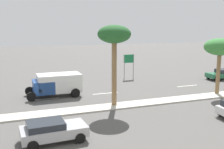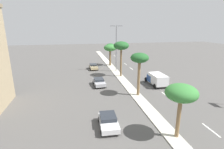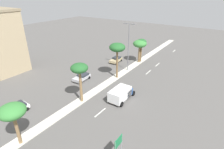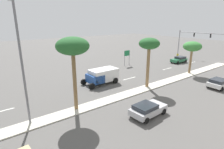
{
  "view_description": "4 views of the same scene",
  "coord_description": "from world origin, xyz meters",
  "px_view_note": "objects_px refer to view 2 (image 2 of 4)",
  "views": [
    {
      "loc": [
        -21.42,
        32.79,
        7.0
      ],
      "look_at": [
        3.06,
        23.63,
        2.34
      ],
      "focal_mm": 43.25,
      "sensor_mm": 36.0,
      "label": 1
    },
    {
      "loc": [
        -9.4,
        -1.27,
        11.33
      ],
      "look_at": [
        -3.5,
        27.57,
        2.99
      ],
      "focal_mm": 28.09,
      "sensor_mm": 36.0,
      "label": 2
    },
    {
      "loc": [
        19.74,
        5.04,
        17.76
      ],
      "look_at": [
        3.09,
        29.76,
        3.9
      ],
      "focal_mm": 29.14,
      "sensor_mm": 36.0,
      "label": 3
    },
    {
      "loc": [
        -16.67,
        44.08,
        9.53
      ],
      "look_at": [
        3.4,
        28.52,
        1.94
      ],
      "focal_mm": 29.63,
      "sensor_mm": 36.0,
      "label": 4
    }
  ],
  "objects_px": {
    "box_truck": "(157,79)",
    "palm_tree_left": "(110,47)",
    "palm_tree_front": "(140,59)",
    "street_lamp_rear": "(116,45)",
    "sedan_tan_near": "(93,67)",
    "palm_tree_right": "(110,48)",
    "sedan_silver_trailing": "(99,82)",
    "sedan_white_outboard": "(108,121)",
    "palm_tree_inboard": "(181,94)",
    "palm_tree_center": "(121,46)"
  },
  "relations": [
    {
      "from": "palm_tree_inboard",
      "to": "sedan_tan_near",
      "type": "xyz_separation_m",
      "value": [
        -5.56,
        31.05,
        -4.14
      ]
    },
    {
      "from": "palm_tree_inboard",
      "to": "palm_tree_left",
      "type": "xyz_separation_m",
      "value": [
        -0.18,
        35.0,
        0.5
      ]
    },
    {
      "from": "palm_tree_left",
      "to": "sedan_silver_trailing",
      "type": "relative_size",
      "value": 1.52
    },
    {
      "from": "sedan_silver_trailing",
      "to": "box_truck",
      "type": "distance_m",
      "value": 11.23
    },
    {
      "from": "palm_tree_front",
      "to": "sedan_silver_trailing",
      "type": "bearing_deg",
      "value": 132.25
    },
    {
      "from": "palm_tree_inboard",
      "to": "palm_tree_left",
      "type": "height_order",
      "value": "palm_tree_left"
    },
    {
      "from": "sedan_white_outboard",
      "to": "box_truck",
      "type": "relative_size",
      "value": 0.74
    },
    {
      "from": "palm_tree_center",
      "to": "sedan_white_outboard",
      "type": "distance_m",
      "value": 21.59
    },
    {
      "from": "palm_tree_right",
      "to": "box_truck",
      "type": "xyz_separation_m",
      "value": [
        5.65,
        -18.48,
        -3.77
      ]
    },
    {
      "from": "palm_tree_front",
      "to": "street_lamp_rear",
      "type": "xyz_separation_m",
      "value": [
        -0.04,
        16.28,
        0.46
      ]
    },
    {
      "from": "palm_tree_left",
      "to": "street_lamp_rear",
      "type": "bearing_deg",
      "value": -89.57
    },
    {
      "from": "palm_tree_center",
      "to": "street_lamp_rear",
      "type": "bearing_deg",
      "value": 90.04
    },
    {
      "from": "street_lamp_rear",
      "to": "palm_tree_left",
      "type": "bearing_deg",
      "value": 90.43
    },
    {
      "from": "sedan_silver_trailing",
      "to": "palm_tree_right",
      "type": "bearing_deg",
      "value": 71.92
    },
    {
      "from": "palm_tree_inboard",
      "to": "palm_tree_left",
      "type": "relative_size",
      "value": 0.93
    },
    {
      "from": "palm_tree_center",
      "to": "street_lamp_rear",
      "type": "distance_m",
      "value": 4.83
    },
    {
      "from": "palm_tree_left",
      "to": "box_truck",
      "type": "bearing_deg",
      "value": -74.08
    },
    {
      "from": "palm_tree_inboard",
      "to": "palm_tree_center",
      "type": "relative_size",
      "value": 0.73
    },
    {
      "from": "palm_tree_front",
      "to": "sedan_tan_near",
      "type": "distance_m",
      "value": 20.96
    },
    {
      "from": "palm_tree_front",
      "to": "street_lamp_rear",
      "type": "bearing_deg",
      "value": 90.14
    },
    {
      "from": "sedan_white_outboard",
      "to": "palm_tree_center",
      "type": "bearing_deg",
      "value": 71.72
    },
    {
      "from": "palm_tree_left",
      "to": "palm_tree_front",
      "type": "bearing_deg",
      "value": -89.77
    },
    {
      "from": "box_truck",
      "to": "palm_tree_left",
      "type": "bearing_deg",
      "value": 105.92
    },
    {
      "from": "palm_tree_center",
      "to": "palm_tree_inboard",
      "type": "bearing_deg",
      "value": -89.68
    },
    {
      "from": "palm_tree_front",
      "to": "sedan_silver_trailing",
      "type": "distance_m",
      "value": 10.04
    },
    {
      "from": "palm_tree_left",
      "to": "sedan_silver_trailing",
      "type": "height_order",
      "value": "palm_tree_left"
    },
    {
      "from": "street_lamp_rear",
      "to": "sedan_silver_trailing",
      "type": "height_order",
      "value": "street_lamp_rear"
    },
    {
      "from": "palm_tree_center",
      "to": "sedan_white_outboard",
      "type": "height_order",
      "value": "palm_tree_center"
    },
    {
      "from": "palm_tree_inboard",
      "to": "sedan_white_outboard",
      "type": "xyz_separation_m",
      "value": [
        -6.62,
        3.33,
        -4.14
      ]
    },
    {
      "from": "sedan_white_outboard",
      "to": "sedan_silver_trailing",
      "type": "bearing_deg",
      "value": 86.72
    },
    {
      "from": "sedan_tan_near",
      "to": "palm_tree_left",
      "type": "bearing_deg",
      "value": 36.26
    },
    {
      "from": "palm_tree_front",
      "to": "palm_tree_center",
      "type": "bearing_deg",
      "value": 90.18
    },
    {
      "from": "palm_tree_right",
      "to": "palm_tree_front",
      "type": "bearing_deg",
      "value": -89.27
    },
    {
      "from": "street_lamp_rear",
      "to": "sedan_tan_near",
      "type": "distance_m",
      "value": 8.6
    },
    {
      "from": "palm_tree_left",
      "to": "box_truck",
      "type": "relative_size",
      "value": 1.13
    },
    {
      "from": "palm_tree_center",
      "to": "palm_tree_left",
      "type": "relative_size",
      "value": 1.26
    },
    {
      "from": "palm_tree_inboard",
      "to": "street_lamp_rear",
      "type": "height_order",
      "value": "street_lamp_rear"
    },
    {
      "from": "palm_tree_right",
      "to": "sedan_tan_near",
      "type": "relative_size",
      "value": 1.5
    },
    {
      "from": "palm_tree_center",
      "to": "palm_tree_left",
      "type": "height_order",
      "value": "palm_tree_center"
    },
    {
      "from": "palm_tree_inboard",
      "to": "sedan_tan_near",
      "type": "height_order",
      "value": "palm_tree_inboard"
    },
    {
      "from": "palm_tree_center",
      "to": "sedan_silver_trailing",
      "type": "bearing_deg",
      "value": -137.56
    },
    {
      "from": "palm_tree_left",
      "to": "sedan_tan_near",
      "type": "distance_m",
      "value": 8.13
    },
    {
      "from": "box_truck",
      "to": "sedan_white_outboard",
      "type": "bearing_deg",
      "value": -133.42
    },
    {
      "from": "palm_tree_right",
      "to": "sedan_white_outboard",
      "type": "height_order",
      "value": "palm_tree_right"
    },
    {
      "from": "palm_tree_right",
      "to": "sedan_tan_near",
      "type": "xyz_separation_m",
      "value": [
        -5.18,
        -3.33,
        -4.29
      ]
    },
    {
      "from": "palm_tree_inboard",
      "to": "street_lamp_rear",
      "type": "relative_size",
      "value": 0.51
    },
    {
      "from": "palm_tree_inboard",
      "to": "palm_tree_front",
      "type": "distance_m",
      "value": 11.6
    },
    {
      "from": "palm_tree_right",
      "to": "street_lamp_rear",
      "type": "height_order",
      "value": "street_lamp_rear"
    },
    {
      "from": "palm_tree_front",
      "to": "palm_tree_right",
      "type": "xyz_separation_m",
      "value": [
        -0.29,
        22.84,
        -1.07
      ]
    },
    {
      "from": "sedan_white_outboard",
      "to": "box_truck",
      "type": "xyz_separation_m",
      "value": [
        11.89,
        12.56,
        0.53
      ]
    }
  ]
}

